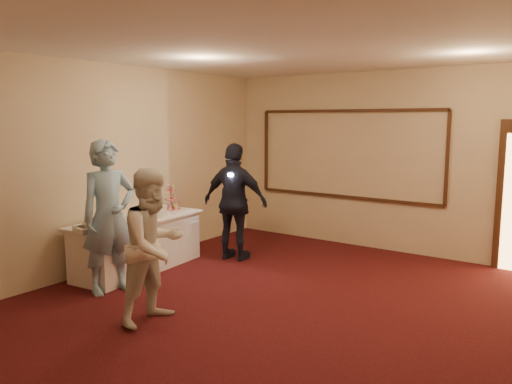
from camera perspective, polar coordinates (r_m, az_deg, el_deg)
floor at (r=5.83m, az=2.18°, el=-13.80°), size 7.00×7.00×0.00m
room_walls at (r=5.41m, az=2.29°, el=6.51°), size 6.04×7.04×3.02m
wall_molding at (r=8.86m, az=10.31°, el=4.27°), size 3.45×0.04×1.55m
buffet_table at (r=7.56m, az=-13.27°, el=-5.77°), size 1.01×2.18×0.77m
pavlova_tray at (r=6.76m, az=-17.99°, el=-3.60°), size 0.45×0.55×0.18m
cupcake_stand at (r=8.11m, az=-9.66°, el=-0.88°), size 0.29×0.29×0.42m
plate_stack_a at (r=7.51m, az=-13.24°, el=-2.30°), size 0.18×0.18×0.15m
plate_stack_b at (r=7.49m, az=-10.89°, el=-2.16°), size 0.21×0.21×0.17m
tart at (r=7.11m, az=-13.69°, el=-3.32°), size 0.25×0.25×0.05m
man at (r=6.57m, az=-16.45°, el=-2.75°), size 0.62×0.80×1.95m
woman at (r=5.52m, az=-11.57°, el=-6.04°), size 0.64×0.82×1.68m
guest at (r=7.80m, az=-2.40°, el=-1.15°), size 1.14×0.63×1.84m
camera_flash at (r=7.56m, az=-2.94°, el=1.96°), size 0.07×0.05×0.05m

